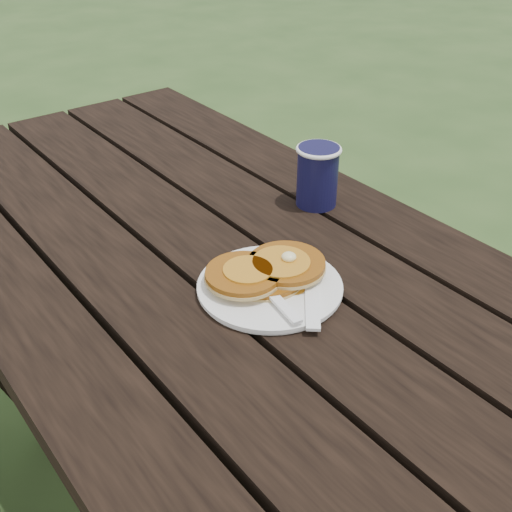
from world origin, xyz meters
TOP-DOWN VIEW (x-y plane):
  - picnic_table at (0.00, 0.00)m, footprint 1.36×1.80m
  - plate at (0.01, -0.01)m, footprint 0.23×0.23m
  - pancake_stack at (0.01, 0.00)m, footprint 0.18×0.13m
  - knife at (0.04, -0.06)m, footprint 0.13×0.15m
  - fork at (-0.02, -0.06)m, footprint 0.06×0.16m
  - coffee_cup at (0.24, 0.15)m, footprint 0.08×0.08m

SIDE VIEW (x-z plane):
  - picnic_table at x=0.00m, z-range -0.01..0.74m
  - plate at x=0.01m, z-range 0.75..0.76m
  - knife at x=0.04m, z-range 0.76..0.76m
  - fork at x=-0.02m, z-range 0.77..0.77m
  - pancake_stack at x=0.01m, z-range 0.76..0.79m
  - coffee_cup at x=0.24m, z-range 0.76..0.87m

